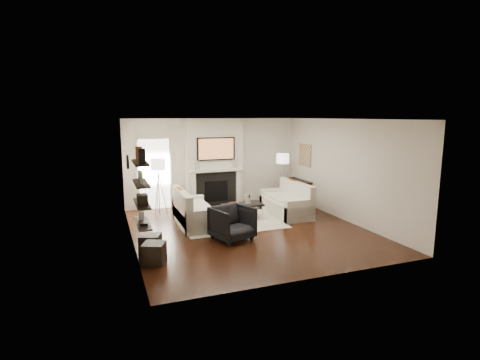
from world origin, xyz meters
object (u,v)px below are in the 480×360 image
object	(u,v)px
loveseat_right_base	(286,207)
ottoman_near	(150,244)
lamp_right_shade	(283,158)
coffee_table	(242,205)
lamp_left_shade	(158,164)
loveseat_left_base	(195,217)
armchair	(232,222)

from	to	relation	value
loveseat_right_base	ottoman_near	xyz separation A→B (m)	(-4.00, -1.77, -0.01)
lamp_right_shade	ottoman_near	xyz separation A→B (m)	(-4.52, -3.05, -1.25)
coffee_table	lamp_left_shade	size ratio (longest dim) A/B	2.75
loveseat_left_base	coffee_table	bearing A→B (deg)	5.26
loveseat_right_base	coffee_table	size ratio (longest dim) A/B	1.64
loveseat_left_base	lamp_right_shade	size ratio (longest dim) A/B	4.50
loveseat_right_base	lamp_left_shade	bearing A→B (deg)	160.67
armchair	loveseat_right_base	bearing A→B (deg)	17.47
lamp_left_shade	ottoman_near	size ratio (longest dim) A/B	1.00
ottoman_near	lamp_right_shade	bearing A→B (deg)	34.03
loveseat_right_base	armchair	bearing A→B (deg)	-144.49
loveseat_left_base	armchair	distance (m)	1.51
ottoman_near	coffee_table	bearing A→B (deg)	33.46
coffee_table	lamp_right_shade	distance (m)	2.49
loveseat_right_base	armchair	distance (m)	2.64
loveseat_right_base	loveseat_left_base	bearing A→B (deg)	-177.16
lamp_right_shade	loveseat_left_base	bearing A→B (deg)	-156.13
loveseat_right_base	ottoman_near	distance (m)	4.37
loveseat_right_base	lamp_right_shade	world-z (taller)	lamp_right_shade
armchair	lamp_left_shade	xyz separation A→B (m)	(-1.24, 2.71, 1.03)
lamp_right_shade	armchair	bearing A→B (deg)	-133.51
loveseat_left_base	lamp_left_shade	world-z (taller)	lamp_left_shade
loveseat_left_base	lamp_right_shade	distance (m)	3.70
loveseat_left_base	coffee_table	distance (m)	1.36
armchair	lamp_left_shade	bearing A→B (deg)	96.45
armchair	lamp_left_shade	distance (m)	3.15
loveseat_right_base	lamp_left_shade	xyz separation A→B (m)	(-3.38, 1.18, 1.24)
coffee_table	ottoman_near	bearing A→B (deg)	-146.54
armchair	lamp_right_shade	xyz separation A→B (m)	(2.66, 2.81, 1.03)
loveseat_left_base	coffee_table	world-z (taller)	same
coffee_table	lamp_left_shade	distance (m)	2.59
lamp_left_shade	ottoman_near	bearing A→B (deg)	-101.84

